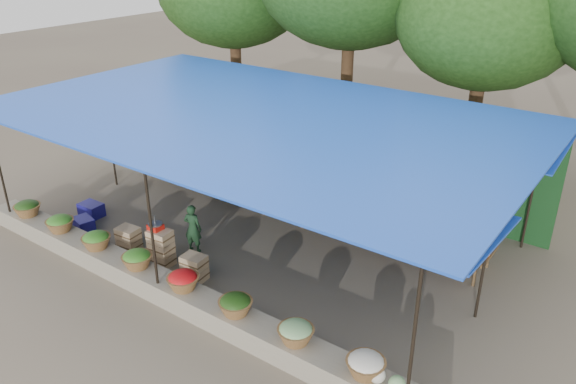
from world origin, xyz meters
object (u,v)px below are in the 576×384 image
Objects in this scene: crate_counter at (161,250)px; vendor_seated at (193,228)px; blue_crate_back at (91,210)px; weighing_scale at (155,226)px; blue_crate_front at (84,224)px.

crate_counter is 0.81m from vendor_seated.
weighing_scale is at bearing -12.16° from blue_crate_back.
weighing_scale is at bearing 180.00° from crate_counter.
blue_crate_front is 0.90× the size of blue_crate_back.
blue_crate_front is at bearing 1.56° from vendor_seated.
vendor_seated reaches higher than blue_crate_front.
blue_crate_back is (-2.90, 0.49, -0.15)m from crate_counter.
weighing_scale is 2.49m from blue_crate_front.
blue_crate_back is at bearing 170.40° from crate_counter.
vendor_seated is (0.25, 0.75, -0.31)m from weighing_scale.
crate_counter is at bearing 61.77° from vendor_seated.
crate_counter is at bearing -0.00° from weighing_scale.
weighing_scale reaches higher than blue_crate_front.
crate_counter is 2.23× the size of vendor_seated.
vendor_seated reaches higher than blue_crate_back.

